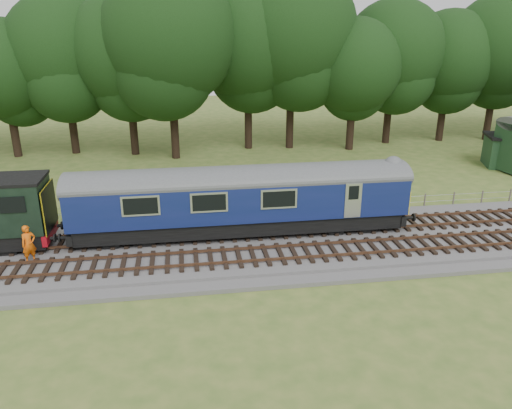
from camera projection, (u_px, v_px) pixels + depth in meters
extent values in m
plane|color=#446424|center=(287.00, 247.00, 26.74)|extent=(120.00, 120.00, 0.00)
cube|color=#4C4C4F|center=(287.00, 244.00, 26.68)|extent=(70.00, 7.00, 0.35)
cube|color=brown|center=(285.00, 234.00, 27.20)|extent=(66.50, 0.07, 0.14)
cube|color=brown|center=(280.00, 224.00, 28.53)|extent=(66.50, 0.07, 0.14)
cube|color=brown|center=(297.00, 258.00, 24.41)|extent=(66.50, 0.07, 0.14)
cube|color=brown|center=(291.00, 245.00, 25.75)|extent=(66.50, 0.07, 0.14)
cube|color=black|center=(241.00, 221.00, 27.35)|extent=(17.46, 2.52, 0.85)
cube|color=#0E1C4E|center=(241.00, 197.00, 26.86)|extent=(18.00, 2.80, 2.05)
cube|color=yellow|center=(399.00, 195.00, 28.26)|extent=(0.06, 2.74, 1.30)
cube|color=black|center=(346.00, 219.00, 28.26)|extent=(2.60, 2.00, 0.55)
cube|color=black|center=(130.00, 231.00, 26.57)|extent=(2.60, 2.00, 0.55)
cube|color=black|center=(22.00, 204.00, 25.23)|extent=(2.40, 2.55, 2.60)
cube|color=#A30C18|center=(50.00, 232.00, 25.94)|extent=(0.25, 2.60, 0.55)
cube|color=yellow|center=(49.00, 207.00, 25.48)|extent=(0.06, 2.55, 2.30)
imported|color=#FA620D|center=(29.00, 244.00, 23.94)|extent=(0.83, 0.80, 1.91)
cube|color=#1B3B22|center=(505.00, 152.00, 41.43)|extent=(3.71, 3.71, 2.44)
cube|color=black|center=(508.00, 136.00, 40.98)|extent=(4.08, 4.08, 0.19)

